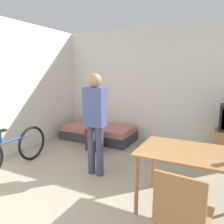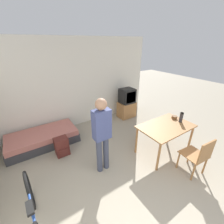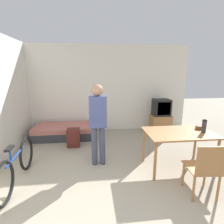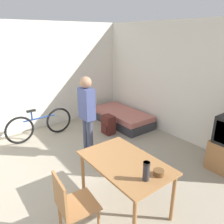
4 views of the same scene
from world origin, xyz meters
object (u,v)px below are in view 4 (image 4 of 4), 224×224
thermos_flask (146,170)px  mate_bowl (159,173)px  dining_table (125,167)px  bicycle (40,125)px  wooden_chair (70,204)px  backpack (108,125)px  daybed (122,117)px  person_standing (87,112)px

thermos_flask → mate_bowl: size_ratio=1.82×
dining_table → bicycle: 2.97m
wooden_chair → backpack: 3.04m
dining_table → backpack: size_ratio=2.70×
wooden_chair → dining_table: bearing=89.8°
backpack → bicycle: bearing=-119.0°
thermos_flask → backpack: bearing=152.7°
daybed → backpack: (0.31, -0.71, 0.06)m
dining_table → bicycle: size_ratio=0.79×
mate_bowl → backpack: (-2.63, 1.15, -0.56)m
person_standing → backpack: bearing=122.6°
mate_bowl → backpack: 2.93m
person_standing → backpack: person_standing is taller
dining_table → bicycle: (-2.95, -0.16, -0.34)m
bicycle → thermos_flask: bearing=1.7°
daybed → dining_table: size_ratio=1.39×
dining_table → bicycle: bearing=-176.9°
bicycle → backpack: size_ratio=3.41×
wooden_chair → backpack: (-2.15, 2.13, -0.27)m
thermos_flask → backpack: 3.00m
wooden_chair → bicycle: 3.03m
person_standing → mate_bowl: person_standing is taller
thermos_flask → mate_bowl: (0.03, 0.19, -0.10)m
bicycle → mate_bowl: (3.43, 0.29, 0.46)m
bicycle → thermos_flask: 3.45m
person_standing → thermos_flask: 2.04m
bicycle → person_standing: size_ratio=0.98×
person_standing → mate_bowl: bearing=-5.6°
dining_table → daybed: bearing=141.1°
daybed → person_standing: 2.05m
dining_table → backpack: 2.54m
daybed → thermos_flask: size_ratio=7.30×
daybed → person_standing: (0.92, -1.66, 0.79)m
dining_table → thermos_flask: size_ratio=5.25×
daybed → dining_table: (2.46, -1.99, 0.50)m
backpack → mate_bowl: bearing=-23.6°
backpack → daybed: bearing=113.7°
wooden_chair → person_standing: person_standing is taller
dining_table → thermos_flask: (0.45, -0.06, 0.22)m
wooden_chair → thermos_flask: size_ratio=3.65×
dining_table → mate_bowl: bearing=15.3°
dining_table → person_standing: 1.61m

